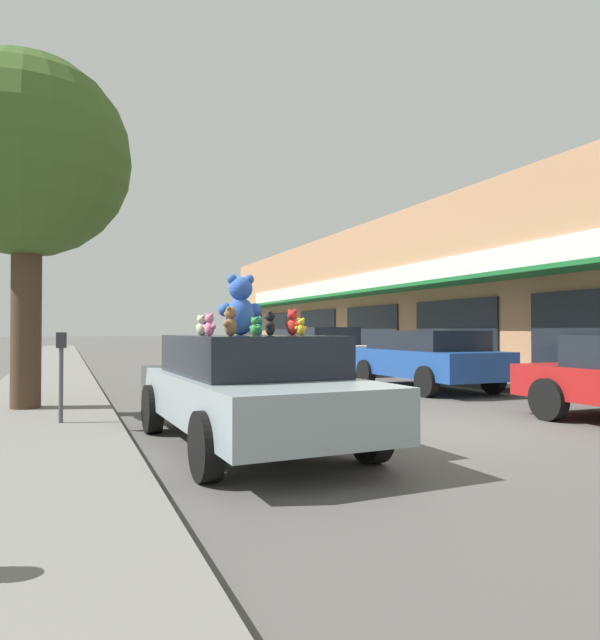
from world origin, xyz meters
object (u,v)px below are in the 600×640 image
at_px(teddy_bear_giant, 241,306).
at_px(parked_car_far_center, 425,357).
at_px(plush_art_car, 248,386).
at_px(teddy_bear_cream, 201,325).
at_px(teddy_bear_purple, 203,327).
at_px(teddy_bear_teal, 259,326).
at_px(teddy_bear_black, 270,324).
at_px(teddy_bear_pink, 209,325).
at_px(parking_meter, 61,365).
at_px(teddy_bear_brown, 230,322).
at_px(teddy_bear_yellow, 301,327).
at_px(street_tree, 28,159).
at_px(teddy_bear_red, 293,323).
at_px(teddy_bear_green, 255,326).
at_px(parked_car_far_right, 322,349).

height_order(teddy_bear_giant, parked_car_far_center, teddy_bear_giant).
distance_m(plush_art_car, teddy_bear_cream, 0.95).
bearing_deg(teddy_bear_purple, plush_art_car, 120.23).
height_order(teddy_bear_giant, teddy_bear_teal, teddy_bear_giant).
bearing_deg(teddy_bear_giant, teddy_bear_black, 108.19).
relative_size(teddy_bear_giant, teddy_bear_pink, 3.09).
height_order(teddy_bear_cream, teddy_bear_teal, same).
bearing_deg(teddy_bear_purple, teddy_bear_cream, 86.14).
bearing_deg(parking_meter, parked_car_far_center, 19.14).
bearing_deg(teddy_bear_brown, teddy_bear_giant, -160.89).
bearing_deg(teddy_bear_yellow, plush_art_car, -7.73).
height_order(teddy_bear_brown, street_tree, street_tree).
xyz_separation_m(parked_car_far_center, parking_meter, (-8.05, -2.79, 0.15)).
distance_m(plush_art_car, teddy_bear_red, 0.99).
distance_m(teddy_bear_giant, teddy_bear_brown, 1.19).
bearing_deg(teddy_bear_brown, parked_car_far_center, 171.90).
bearing_deg(plush_art_car, teddy_bear_green, 23.22).
height_order(plush_art_car, parked_car_far_center, parked_car_far_center).
relative_size(plush_art_car, parking_meter, 3.59).
relative_size(teddy_bear_brown, street_tree, 0.05).
bearing_deg(teddy_bear_yellow, teddy_bear_teal, -65.52).
bearing_deg(teddy_bear_brown, parking_meter, -107.28).
relative_size(teddy_bear_yellow, street_tree, 0.04).
xyz_separation_m(plush_art_car, teddy_bear_cream, (-0.52, 0.29, 0.75)).
height_order(teddy_bear_black, parking_meter, teddy_bear_black).
bearing_deg(parking_meter, teddy_bear_yellow, -36.78).
bearing_deg(teddy_bear_green, teddy_bear_teal, -54.57).
distance_m(teddy_bear_pink, teddy_bear_black, 0.74).
height_order(teddy_bear_green, teddy_bear_black, teddy_bear_black).
bearing_deg(teddy_bear_teal, plush_art_car, 28.47).
relative_size(teddy_bear_red, street_tree, 0.06).
height_order(teddy_bear_purple, teddy_bear_black, teddy_bear_black).
bearing_deg(teddy_bear_purple, teddy_bear_green, 126.63).
bearing_deg(plush_art_car, teddy_bear_yellow, -13.49).
height_order(teddy_bear_giant, teddy_bear_red, teddy_bear_giant).
relative_size(teddy_bear_cream, street_tree, 0.04).
distance_m(teddy_bear_green, teddy_bear_teal, 0.66).
bearing_deg(teddy_bear_teal, parked_car_far_right, -152.21).
bearing_deg(teddy_bear_red, teddy_bear_giant, 41.39).
height_order(plush_art_car, teddy_bear_red, teddy_bear_red).
bearing_deg(street_tree, teddy_bear_teal, -46.23).
relative_size(teddy_bear_giant, teddy_bear_brown, 2.43).
distance_m(teddy_bear_black, parking_meter, 3.33).
bearing_deg(teddy_bear_green, parked_car_far_center, -83.09).
bearing_deg(teddy_bear_black, teddy_bear_cream, -110.88).
relative_size(teddy_bear_yellow, parking_meter, 0.17).
xyz_separation_m(teddy_bear_yellow, teddy_bear_red, (-0.05, 0.18, 0.06)).
bearing_deg(plush_art_car, teddy_bear_teal, 59.40).
distance_m(plush_art_car, teddy_bear_yellow, 0.99).
distance_m(teddy_bear_teal, parking_meter, 2.86).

